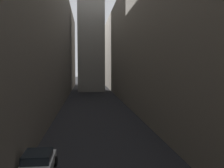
{
  "coord_description": "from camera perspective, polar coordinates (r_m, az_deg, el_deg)",
  "views": [
    {
      "loc": [
        -1.4,
        9.75,
        6.65
      ],
      "look_at": [
        0.0,
        22.94,
        5.73
      ],
      "focal_mm": 39.19,
      "sensor_mm": 36.0,
      "label": 1
    }
  ],
  "objects": [
    {
      "name": "ground_plane",
      "position": [
        38.85,
        -3.92,
        -5.89
      ],
      "size": [
        264.0,
        264.0,
        0.0
      ],
      "primitive_type": "plane",
      "color": "black"
    },
    {
      "name": "building_block_left",
      "position": [
        41.82,
        -20.49,
        10.63
      ],
      "size": [
        12.21,
        108.0,
        23.35
      ],
      "primitive_type": "cube",
      "color": "#60594F",
      "rests_on": "ground"
    },
    {
      "name": "building_block_right",
      "position": [
        42.67,
        12.66,
        9.58
      ],
      "size": [
        13.28,
        108.0,
        21.77
      ],
      "primitive_type": "cube",
      "color": "#756B5B",
      "rests_on": "ground"
    },
    {
      "name": "parked_car_left_far",
      "position": [
        16.4,
        -16.96,
        -17.3
      ],
      "size": [
        2.01,
        4.04,
        1.43
      ],
      "rotation": [
        0.0,
        0.0,
        1.57
      ],
      "color": "silver",
      "rests_on": "ground"
    }
  ]
}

